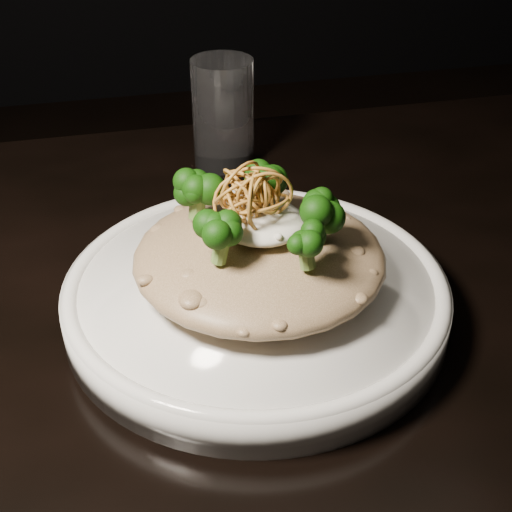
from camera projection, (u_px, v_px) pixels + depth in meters
The scene contains 7 objects.
table at pixel (160, 414), 0.59m from camera, with size 1.10×0.80×0.75m.
plate at pixel (256, 297), 0.57m from camera, with size 0.30×0.30×0.03m, color silver.
risotto at pixel (259, 257), 0.55m from camera, with size 0.19×0.19×0.04m, color brown.
broccoli at pixel (251, 212), 0.52m from camera, with size 0.13×0.13×0.05m, color black, non-canonical shape.
cheese at pixel (262, 222), 0.53m from camera, with size 0.07×0.07×0.02m, color white.
shallots at pixel (249, 186), 0.52m from camera, with size 0.06×0.06×0.04m, color #91581E, non-canonical shape.
drinking_glass at pixel (223, 113), 0.77m from camera, with size 0.07×0.07×0.12m, color white.
Camera 1 is at (-0.02, -0.43, 1.11)m, focal length 50.00 mm.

